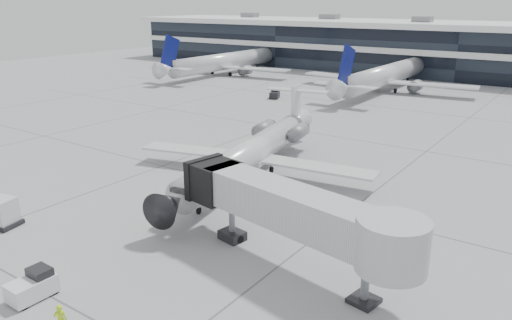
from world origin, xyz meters
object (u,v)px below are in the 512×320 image
Objects in this scene: regional_jet at (253,151)px; cargo_uld at (0,212)px; jet_bridge at (301,213)px; ramp_worker at (61,320)px; baggage_tug at (33,286)px.

cargo_uld is (-8.58, -19.62, -1.25)m from regional_jet.
jet_bridge is 22.36m from cargo_uld.
ramp_worker is (5.98, -24.69, -1.45)m from regional_jet.
ramp_worker is 0.59× the size of cargo_uld.
cargo_uld is (-10.47, 4.00, 0.32)m from baggage_tug.
cargo_uld reaches higher than baggage_tug.
baggage_tug is 11.21m from cargo_uld.
jet_bridge is (12.55, -12.87, 1.59)m from regional_jet.
cargo_uld is at bearing -152.17° from jet_bridge.
jet_bridge is at bearing 46.24° from baggage_tug.
jet_bridge is 6.56× the size of baggage_tug.
jet_bridge reaches higher than ramp_worker.
baggage_tug is (1.89, -23.62, -1.58)m from regional_jet.
regional_jet is at bearing 54.38° from cargo_uld.
ramp_worker is 4.22m from baggage_tug.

